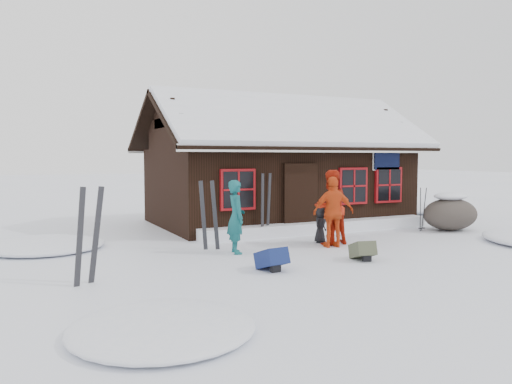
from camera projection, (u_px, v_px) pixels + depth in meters
ground at (320, 249)px, 12.12m from camera, size 120.00×120.00×0.00m
mountain_hut at (277, 177)px, 17.13m from camera, size 8.90×6.09×4.42m
snow_drift at (321, 227)px, 14.78m from camera, size 7.60×0.60×0.35m
snow_mounds at (332, 234)px, 14.51m from camera, size 20.60×13.20×0.48m
skier_teal at (236, 217)px, 11.58m from camera, size 0.50×0.68×1.71m
skier_orange_left at (330, 207)px, 12.75m from camera, size 0.99×0.81×1.92m
skier_orange_right at (333, 212)px, 12.37m from camera, size 1.11×0.68×1.76m
skier_crouched at (320, 225)px, 13.05m from camera, size 0.54×0.49×0.92m
boulder at (450, 213)px, 15.27m from camera, size 1.79×1.34×1.05m
ski_pair_left at (88, 237)px, 8.78m from camera, size 0.58×0.22×1.78m
ski_pair_mid at (209, 216)px, 12.05m from camera, size 0.50×0.16×1.73m
ski_pair_right at (266, 206)px, 13.88m from camera, size 0.44×0.25×1.85m
ski_poles at (422, 210)px, 15.15m from camera, size 0.24×0.12×1.36m
backpack_blue at (272, 262)px, 9.86m from camera, size 0.51×0.64×0.33m
backpack_olive at (362, 253)px, 10.83m from camera, size 0.54×0.65×0.30m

